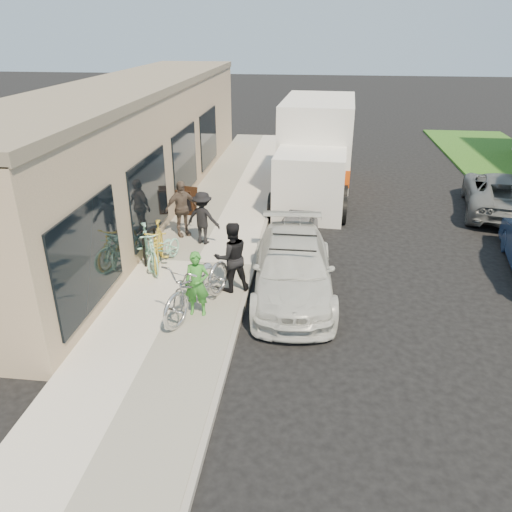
{
  "coord_description": "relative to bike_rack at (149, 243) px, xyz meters",
  "views": [
    {
      "loc": [
        1.04,
        -8.8,
        5.94
      ],
      "look_at": [
        -0.21,
        1.62,
        1.05
      ],
      "focal_mm": 35.0,
      "sensor_mm": 36.0,
      "label": 1
    }
  ],
  "objects": [
    {
      "name": "far_car_gray",
      "position": [
        10.63,
        5.67,
        -0.02
      ],
      "size": [
        3.21,
        5.26,
        1.36
      ],
      "primitive_type": "imported",
      "rotation": [
        0.0,
        0.0,
        2.94
      ],
      "color": "slate",
      "rests_on": "ground"
    },
    {
      "name": "sandwich_board",
      "position": [
        0.08,
        3.71,
        -0.09
      ],
      "size": [
        0.65,
        0.66,
        0.89
      ],
      "rotation": [
        0.0,
        0.0,
        -0.22
      ],
      "color": "black",
      "rests_on": "sidewalk"
    },
    {
      "name": "sidewalk",
      "position": [
        1.19,
        0.16,
        -0.62
      ],
      "size": [
        3.0,
        34.0,
        0.15
      ],
      "primitive_type": "cube",
      "color": "beige",
      "rests_on": "ground"
    },
    {
      "name": "ground",
      "position": [
        3.19,
        -2.84,
        -0.7
      ],
      "size": [
        120.0,
        120.0,
        0.0
      ],
      "primitive_type": "plane",
      "color": "black",
      "rests_on": "ground"
    },
    {
      "name": "woman_rider",
      "position": [
        1.85,
        -2.43,
        0.18
      ],
      "size": [
        0.55,
        0.37,
        1.47
      ],
      "primitive_type": "imported",
      "rotation": [
        0.0,
        0.0,
        0.04
      ],
      "color": "#368B2E",
      "rests_on": "sidewalk"
    },
    {
      "name": "sedan_silver",
      "position": [
        3.77,
        1.67,
        -0.21
      ],
      "size": [
        1.41,
        2.97,
        0.98
      ],
      "primitive_type": "imported",
      "rotation": [
        0.0,
        0.0,
        -0.09
      ],
      "color": "gray",
      "rests_on": "ground"
    },
    {
      "name": "sedan_white",
      "position": [
        3.84,
        -0.99,
        -0.03
      ],
      "size": [
        2.18,
        4.74,
        1.38
      ],
      "rotation": [
        0.0,
        0.0,
        0.07
      ],
      "color": "silver",
      "rests_on": "ground"
    },
    {
      "name": "cruiser_bike_a",
      "position": [
        0.07,
        -0.31,
        0.01
      ],
      "size": [
        1.42,
        1.87,
        1.12
      ],
      "primitive_type": "imported",
      "rotation": [
        0.0,
        0.0,
        0.55
      ],
      "color": "#9BE7CA",
      "rests_on": "sidewalk"
    },
    {
      "name": "bystander_b",
      "position": [
        0.38,
        1.94,
        0.29
      ],
      "size": [
        1.03,
        0.93,
        1.69
      ],
      "primitive_type": "imported",
      "rotation": [
        0.0,
        0.0,
        0.65
      ],
      "color": "brown",
      "rests_on": "sidewalk"
    },
    {
      "name": "bike_rack",
      "position": [
        0.0,
        0.0,
        0.0
      ],
      "size": [
        0.17,
        0.64,
        0.91
      ],
      "rotation": [
        0.0,
        0.0,
        -0.19
      ],
      "color": "black",
      "rests_on": "sidewalk"
    },
    {
      "name": "tandem_bike",
      "position": [
        1.84,
        -2.3,
        0.1
      ],
      "size": [
        1.68,
        2.61,
        1.29
      ],
      "primitive_type": "imported",
      "rotation": [
        0.0,
        0.0,
        -0.36
      ],
      "color": "#BBBBBE",
      "rests_on": "sidewalk"
    },
    {
      "name": "curb",
      "position": [
        2.74,
        0.16,
        -0.63
      ],
      "size": [
        0.12,
        34.0,
        0.13
      ],
      "primitive_type": "cube",
      "color": "gray",
      "rests_on": "ground"
    },
    {
      "name": "man_standing",
      "position": [
        2.4,
        -1.24,
        0.31
      ],
      "size": [
        1.03,
        0.94,
        1.71
      ],
      "primitive_type": "imported",
      "rotation": [
        0.0,
        0.0,
        3.59
      ],
      "color": "black",
      "rests_on": "sidewalk"
    },
    {
      "name": "moving_truck",
      "position": [
        4.24,
        7.28,
        0.81
      ],
      "size": [
        2.97,
        7.06,
        3.41
      ],
      "rotation": [
        0.0,
        0.0,
        -0.06
      ],
      "color": "white",
      "rests_on": "ground"
    },
    {
      "name": "bystander_a",
      "position": [
        1.13,
        1.44,
        0.22
      ],
      "size": [
        1.1,
        0.79,
        1.54
      ],
      "primitive_type": "imported",
      "rotation": [
        0.0,
        0.0,
        2.9
      ],
      "color": "black",
      "rests_on": "sidewalk"
    },
    {
      "name": "cruiser_bike_c",
      "position": [
        0.28,
        -0.15,
        0.02
      ],
      "size": [
        0.9,
        1.96,
        1.14
      ],
      "primitive_type": "imported",
      "rotation": [
        0.0,
        0.0,
        0.2
      ],
      "color": "gold",
      "rests_on": "sidewalk"
    },
    {
      "name": "storefront",
      "position": [
        -2.05,
        5.15,
        1.43
      ],
      "size": [
        3.6,
        20.0,
        4.22
      ],
      "color": "#CCAC8D",
      "rests_on": "ground"
    },
    {
      "name": "cruiser_bike_b",
      "position": [
        0.41,
        -0.08,
        -0.14
      ],
      "size": [
        0.91,
        1.64,
        0.82
      ],
      "primitive_type": "imported",
      "rotation": [
        0.0,
        0.0,
        -0.25
      ],
      "color": "#9BE7CA",
      "rests_on": "sidewalk"
    }
  ]
}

